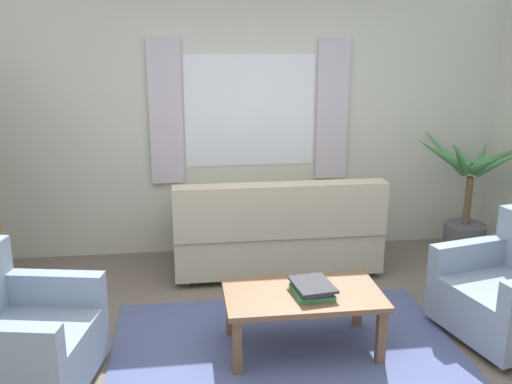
# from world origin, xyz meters

# --- Properties ---
(ground_plane) EXTENTS (6.24, 6.24, 0.00)m
(ground_plane) POSITION_xyz_m (0.00, 0.00, 0.00)
(ground_plane) COLOR #6B6056
(wall_back) EXTENTS (5.32, 0.12, 2.60)m
(wall_back) POSITION_xyz_m (0.00, 2.26, 1.30)
(wall_back) COLOR beige
(wall_back) RESTS_ON ground_plane
(window_with_curtains) EXTENTS (1.98, 0.07, 1.40)m
(window_with_curtains) POSITION_xyz_m (0.00, 2.18, 1.45)
(window_with_curtains) COLOR white
(area_rug) EXTENTS (2.46, 1.95, 0.01)m
(area_rug) POSITION_xyz_m (0.00, 0.00, 0.01)
(area_rug) COLOR #4C5684
(area_rug) RESTS_ON ground_plane
(couch) EXTENTS (1.90, 0.82, 0.92)m
(couch) POSITION_xyz_m (0.17, 1.56, 0.37)
(couch) COLOR #BCB293
(couch) RESTS_ON ground_plane
(armchair_left) EXTENTS (0.97, 0.98, 0.88)m
(armchair_left) POSITION_xyz_m (-1.76, -0.09, 0.35)
(armchair_left) COLOR gray
(armchair_left) RESTS_ON ground_plane
(coffee_table) EXTENTS (1.10, 0.64, 0.44)m
(coffee_table) POSITION_xyz_m (0.12, 0.15, 0.38)
(coffee_table) COLOR brown
(coffee_table) RESTS_ON ground_plane
(book_stack_on_table) EXTENTS (0.30, 0.36, 0.08)m
(book_stack_on_table) POSITION_xyz_m (0.18, 0.12, 0.48)
(book_stack_on_table) COLOR #387F4C
(book_stack_on_table) RESTS_ON coffee_table
(potted_plant) EXTENTS (1.29, 1.13, 1.29)m
(potted_plant) POSITION_xyz_m (2.13, 1.72, 0.56)
(potted_plant) COLOR #56565B
(potted_plant) RESTS_ON ground_plane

